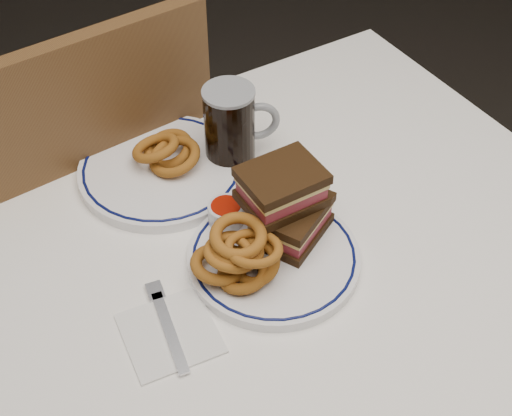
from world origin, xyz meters
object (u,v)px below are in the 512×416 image
chair_far (88,199)px  far_plate (162,169)px  beer_mug (231,126)px  main_plate (274,258)px  reuben_sandwich (286,203)px

chair_far → far_plate: bearing=-70.3°
chair_far → far_plate: size_ratio=3.45×
beer_mug → far_plate: beer_mug is taller
main_plate → far_plate: size_ratio=0.92×
chair_far → beer_mug: (0.21, -0.26, 0.29)m
main_plate → reuben_sandwich: (0.04, 0.03, 0.07)m
chair_far → main_plate: (0.14, -0.50, 0.22)m
chair_far → beer_mug: 0.44m
chair_far → reuben_sandwich: chair_far is taller
reuben_sandwich → far_plate: 0.27m
main_plate → far_plate: (-0.06, 0.27, 0.00)m
chair_far → reuben_sandwich: (0.18, -0.47, 0.29)m
main_plate → beer_mug: bearing=74.7°
beer_mug → chair_far: bearing=128.4°
main_plate → far_plate: 0.28m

